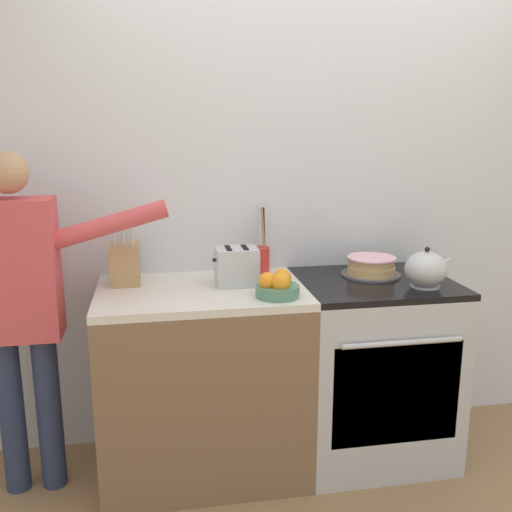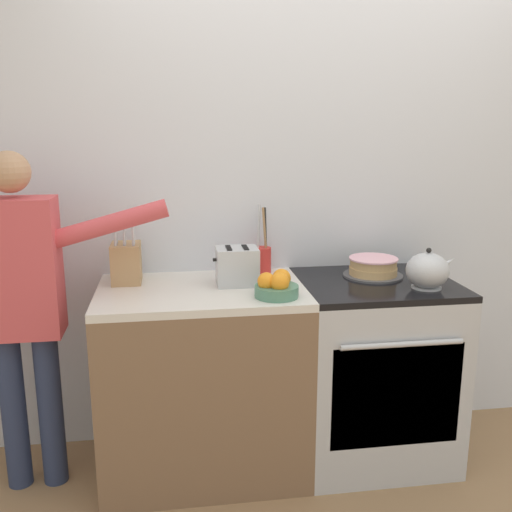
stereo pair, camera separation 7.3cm
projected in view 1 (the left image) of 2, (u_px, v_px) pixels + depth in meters
The scene contains 11 objects.
ground_plane at pixel (343, 492), 2.61m from camera, with size 16.00×16.00×0.00m, color #93704C.
wall_back at pixel (311, 192), 2.94m from camera, with size 8.00×0.04×2.60m.
counter_cabinet at pixel (203, 380), 2.70m from camera, with size 0.95×0.63×0.91m.
stove_range at pixel (371, 368), 2.85m from camera, with size 0.73×0.66×0.91m.
layer_cake at pixel (371, 267), 2.81m from camera, with size 0.29×0.29×0.09m.
tea_kettle at pixel (426, 269), 2.62m from camera, with size 0.24×0.19×0.19m.
knife_block at pixel (125, 263), 2.67m from camera, with size 0.13×0.17×0.28m.
utensil_crock at pixel (260, 257), 2.86m from camera, with size 0.09×0.09×0.34m.
fruit_bowl at pixel (277, 286), 2.47m from camera, with size 0.19×0.19×0.12m.
toaster at pixel (237, 266), 2.65m from camera, with size 0.21×0.16×0.18m.
person_baker at pixel (21, 298), 2.45m from camera, with size 0.90×0.20×1.54m.
Camera 1 is at (-0.80, -2.19, 1.65)m, focal length 40.00 mm.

